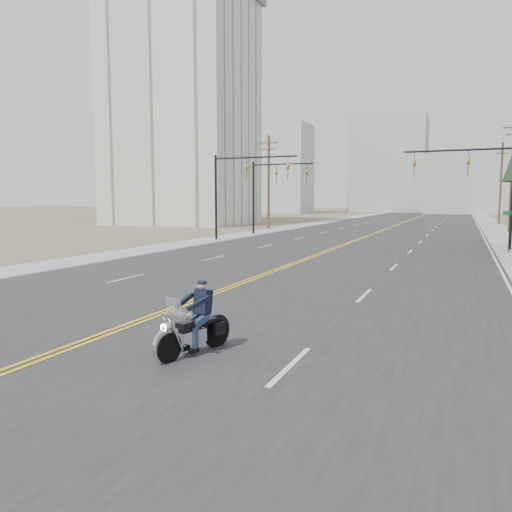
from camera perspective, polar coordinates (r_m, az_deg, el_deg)
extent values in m
cube|color=#303033|center=(75.68, 16.48, 3.65)|extent=(20.00, 200.00, 0.01)
cube|color=#A5A5A0|center=(77.75, 8.01, 3.92)|extent=(3.00, 200.00, 0.01)
cube|color=#A5A5A0|center=(75.32, 25.22, 3.29)|extent=(3.00, 200.00, 0.01)
cylinder|color=black|center=(41.78, -4.60, 6.65)|extent=(0.20, 0.20, 7.00)
cylinder|color=black|center=(40.44, -0.14, 11.22)|extent=(7.00, 0.14, 0.14)
imported|color=#BF8C0C|center=(40.67, -1.07, 10.27)|extent=(0.21, 0.26, 1.30)
imported|color=#BF8C0C|center=(39.40, 3.68, 10.38)|extent=(0.21, 0.26, 1.30)
cylinder|color=black|center=(37.29, 27.25, 5.99)|extent=(0.20, 0.20, 7.00)
cylinder|color=black|center=(37.33, 22.05, 11.15)|extent=(7.00, 0.14, 0.14)
imported|color=#BF8C0C|center=(37.27, 23.10, 10.11)|extent=(0.21, 0.26, 1.30)
imported|color=#BF8C0C|center=(37.42, 17.65, 10.31)|extent=(0.21, 0.26, 1.30)
cylinder|color=black|center=(49.03, -0.30, 6.63)|extent=(0.20, 0.20, 7.00)
cylinder|color=black|center=(48.07, 3.05, 10.45)|extent=(6.00, 0.14, 0.14)
imported|color=#BF8C0C|center=(48.23, 2.36, 9.66)|extent=(0.21, 0.26, 1.30)
imported|color=#BF8C0C|center=(47.27, 5.82, 9.70)|extent=(0.21, 0.26, 1.30)
cylinder|color=black|center=(35.34, 27.00, 2.44)|extent=(0.06, 0.06, 2.60)
cube|color=#0C5926|center=(35.29, 27.10, 4.38)|extent=(0.90, 0.03, 0.25)
cylinder|color=brown|center=(58.39, 27.21, 8.11)|extent=(0.30, 0.30, 11.50)
cylinder|color=brown|center=(75.33, 26.19, 7.43)|extent=(0.30, 0.30, 11.00)
cube|color=brown|center=(75.62, 26.36, 10.99)|extent=(2.20, 0.12, 0.12)
cube|color=brown|center=(75.55, 26.34, 10.46)|extent=(1.60, 0.12, 0.12)
cylinder|color=brown|center=(57.05, 1.45, 8.36)|extent=(0.30, 0.30, 10.50)
cube|color=brown|center=(57.37, 1.47, 12.81)|extent=(2.20, 0.12, 0.12)
cube|color=brown|center=(57.30, 1.46, 12.11)|extent=(1.60, 0.12, 0.12)
cube|color=silver|center=(71.12, -8.56, 15.81)|extent=(18.00, 14.00, 30.00)
cube|color=#B7BCC6|center=(127.89, 2.91, 9.86)|extent=(14.00, 12.00, 22.00)
cube|color=#ADB2B7|center=(130.22, 22.76, 7.55)|extent=(18.00, 14.00, 14.00)
cube|color=#ADB2B7|center=(146.87, 14.92, 9.99)|extent=(20.00, 15.00, 26.00)
cube|color=#ADB2B7|center=(147.19, -0.67, 8.25)|extent=(12.00, 12.00, 16.00)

